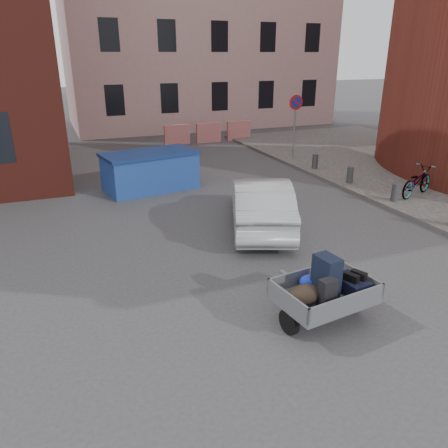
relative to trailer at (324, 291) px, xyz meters
name	(u,v)px	position (x,y,z in m)	size (l,w,h in m)	color
ground	(271,296)	(-0.41, 1.09, -0.61)	(120.00, 120.00, 0.00)	#38383A
building_pink	(196,7)	(5.59, 23.09, 6.39)	(16.00, 8.00, 14.00)	#CD9F9E
no_parking_sign	(295,114)	(5.59, 10.57, 1.41)	(0.60, 0.09, 2.65)	gray
bollards	(395,192)	(5.59, 4.49, -0.21)	(0.22, 9.02, 0.55)	#3A3A3D
barriers	(209,133)	(3.79, 16.09, -0.11)	(4.70, 0.18, 1.00)	red
trailer	(324,291)	(0.00, 0.00, 0.00)	(1.72, 1.89, 1.20)	black
dumpster	(150,171)	(-0.93, 8.86, 0.04)	(3.29, 2.10, 1.28)	#204399
silver_car	(261,203)	(0.98, 4.37, 0.07)	(1.43, 4.10, 1.35)	#A6A9AD
bicycle	(417,181)	(6.60, 4.69, -0.03)	(0.61, 1.75, 0.92)	black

